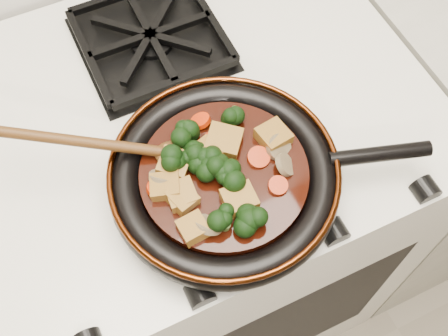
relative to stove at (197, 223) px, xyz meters
name	(u,v)px	position (x,y,z in m)	size (l,w,h in m)	color
stove	(197,223)	(0.00, 0.00, 0.00)	(0.76, 0.60, 0.90)	silver
burner_grate_front	(224,175)	(0.00, -0.14, 0.46)	(0.23, 0.23, 0.03)	black
burner_grate_back	(151,39)	(0.00, 0.14, 0.46)	(0.23, 0.23, 0.03)	black
skillet	(226,177)	(-0.01, -0.16, 0.49)	(0.43, 0.32, 0.05)	black
braising_sauce	(224,176)	(-0.01, -0.16, 0.50)	(0.23, 0.23, 0.02)	black
tofu_cube_0	(174,164)	(-0.07, -0.12, 0.52)	(0.04, 0.04, 0.02)	brown
tofu_cube_1	(207,154)	(-0.02, -0.13, 0.52)	(0.04, 0.03, 0.02)	brown
tofu_cube_2	(182,199)	(-0.08, -0.17, 0.52)	(0.04, 0.03, 0.02)	brown
tofu_cube_3	(224,142)	(0.01, -0.12, 0.52)	(0.04, 0.05, 0.02)	brown
tofu_cube_4	(166,187)	(-0.09, -0.15, 0.52)	(0.04, 0.03, 0.02)	brown
tofu_cube_5	(193,228)	(-0.08, -0.22, 0.52)	(0.03, 0.03, 0.02)	brown
tofu_cube_6	(239,200)	(-0.01, -0.21, 0.52)	(0.04, 0.04, 0.02)	brown
tofu_cube_7	(273,137)	(0.07, -0.14, 0.52)	(0.04, 0.04, 0.02)	brown
tofu_cube_8	(181,195)	(-0.07, -0.17, 0.52)	(0.04, 0.04, 0.02)	brown
broccoli_floret_0	(204,156)	(-0.02, -0.13, 0.52)	(0.06, 0.06, 0.05)	black
broccoli_floret_1	(203,154)	(-0.02, -0.13, 0.52)	(0.06, 0.06, 0.05)	black
broccoli_floret_2	(211,170)	(-0.03, -0.15, 0.52)	(0.06, 0.06, 0.06)	black
broccoli_floret_3	(229,182)	(-0.01, -0.18, 0.52)	(0.06, 0.06, 0.05)	black
broccoli_floret_4	(225,224)	(-0.04, -0.23, 0.52)	(0.06, 0.06, 0.06)	black
broccoli_floret_5	(180,134)	(-0.04, -0.08, 0.52)	(0.06, 0.06, 0.05)	black
broccoli_floret_6	(181,162)	(-0.06, -0.13, 0.52)	(0.06, 0.06, 0.06)	black
broccoli_floret_7	(234,111)	(0.04, -0.08, 0.52)	(0.05, 0.05, 0.05)	black
broccoli_floret_8	(250,222)	(-0.01, -0.24, 0.52)	(0.06, 0.06, 0.05)	black
carrot_coin_0	(214,139)	(0.00, -0.11, 0.51)	(0.03, 0.03, 0.01)	#B22404
carrot_coin_1	(278,185)	(0.05, -0.21, 0.51)	(0.03, 0.03, 0.01)	#B22404
carrot_coin_2	(259,157)	(0.04, -0.16, 0.51)	(0.03, 0.03, 0.01)	#B22404
carrot_coin_3	(158,189)	(-0.10, -0.15, 0.51)	(0.03, 0.03, 0.01)	#B22404
carrot_coin_4	(201,121)	(0.00, -0.07, 0.51)	(0.03, 0.03, 0.01)	#B22404
mushroom_slice_0	(285,165)	(0.07, -0.19, 0.52)	(0.03, 0.03, 0.01)	brown
mushroom_slice_1	(279,147)	(0.07, -0.16, 0.52)	(0.04, 0.04, 0.01)	brown
mushroom_slice_2	(163,177)	(-0.09, -0.13, 0.52)	(0.04, 0.04, 0.01)	brown
mushroom_slice_3	(209,225)	(-0.06, -0.22, 0.52)	(0.04, 0.04, 0.01)	brown
wooden_spoon	(118,146)	(-0.12, -0.07, 0.53)	(0.16, 0.09, 0.26)	#482A0F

